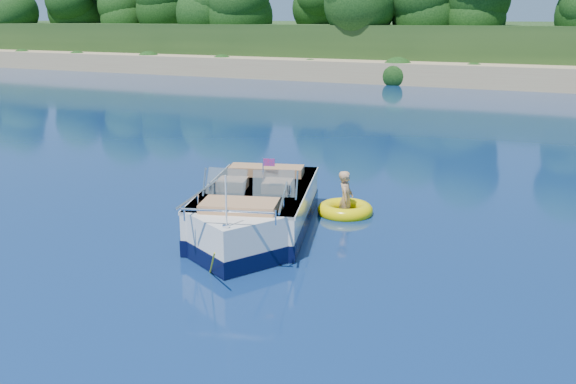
# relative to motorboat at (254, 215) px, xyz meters

# --- Properties ---
(ground) EXTENTS (160.00, 160.00, 0.00)m
(ground) POSITION_rel_motorboat_xyz_m (-0.53, -2.14, -0.41)
(ground) COLOR #0B234E
(ground) RESTS_ON ground
(shoreline) EXTENTS (170.00, 59.00, 6.00)m
(shoreline) POSITION_rel_motorboat_xyz_m (-0.53, 61.63, 0.56)
(shoreline) COLOR tan
(shoreline) RESTS_ON ground
(treeline) EXTENTS (150.00, 7.12, 8.19)m
(treeline) POSITION_rel_motorboat_xyz_m (-0.49, 38.87, 5.13)
(treeline) COLOR #321B10
(treeline) RESTS_ON ground
(motorboat) EXTENTS (3.42, 6.19, 2.13)m
(motorboat) POSITION_rel_motorboat_xyz_m (0.00, 0.00, 0.00)
(motorboat) COLOR white
(motorboat) RESTS_ON ground
(tow_tube) EXTENTS (1.37, 1.37, 0.35)m
(tow_tube) POSITION_rel_motorboat_xyz_m (1.31, 2.16, -0.32)
(tow_tube) COLOR #FBE303
(tow_tube) RESTS_ON ground
(boy) EXTENTS (0.55, 0.84, 1.53)m
(boy) POSITION_rel_motorboat_xyz_m (1.29, 2.23, -0.41)
(boy) COLOR tan
(boy) RESTS_ON ground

